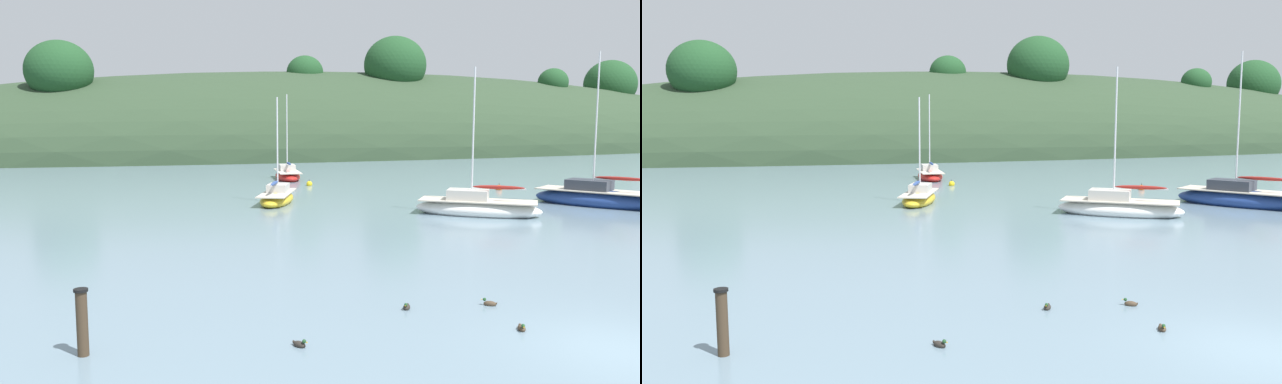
{
  "view_description": "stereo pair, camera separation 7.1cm",
  "coord_description": "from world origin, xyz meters",
  "views": [
    {
      "loc": [
        -10.7,
        -10.35,
        5.07
      ],
      "look_at": [
        0.0,
        20.0,
        1.2
      ],
      "focal_mm": 35.64,
      "sensor_mm": 36.0,
      "label": 1
    },
    {
      "loc": [
        -10.64,
        -10.38,
        5.07
      ],
      "look_at": [
        0.0,
        20.0,
        1.2
      ],
      "focal_mm": 35.64,
      "sensor_mm": 36.0,
      "label": 2
    }
  ],
  "objects": [
    {
      "name": "ground_plane",
      "position": [
        0.0,
        0.0,
        0.0
      ],
      "size": [
        400.0,
        400.0,
        0.0
      ],
      "primitive_type": "plane",
      "color": "slate"
    },
    {
      "name": "far_shoreline_hill",
      "position": [
        25.08,
        72.58,
        0.13
      ],
      "size": [
        150.0,
        36.0,
        26.52
      ],
      "color": "#2D422B",
      "rests_on": "ground"
    },
    {
      "name": "sailboat_yellow_far",
      "position": [
        3.75,
        38.52,
        0.35
      ],
      "size": [
        2.78,
        5.77,
        6.98
      ],
      "color": "red",
      "rests_on": "ground"
    },
    {
      "name": "sailboat_grey_yawl",
      "position": [
        -0.84,
        25.15,
        0.34
      ],
      "size": [
        3.81,
        5.42,
        6.33
      ],
      "color": "gold",
      "rests_on": "ground"
    },
    {
      "name": "sailboat_cream_ketch",
      "position": [
        16.09,
        18.07,
        0.43
      ],
      "size": [
        5.83,
        7.46,
        8.91
      ],
      "color": "navy",
      "rests_on": "ground"
    },
    {
      "name": "sailboat_white_near",
      "position": [
        7.65,
        17.44,
        0.39
      ],
      "size": [
        6.32,
        5.65,
        7.76
      ],
      "color": "white",
      "rests_on": "ground"
    },
    {
      "name": "mooring_buoy_channel",
      "position": [
        3.88,
        33.36,
        0.12
      ],
      "size": [
        0.44,
        0.44,
        0.54
      ],
      "color": "yellow",
      "rests_on": "ground"
    },
    {
      "name": "mooring_buoy_inner",
      "position": [
        15.38,
        26.49,
        0.12
      ],
      "size": [
        0.44,
        0.44,
        0.54
      ],
      "color": "orange",
      "rests_on": "ground"
    },
    {
      "name": "duck_lead",
      "position": [
        -1.32,
        1.81,
        0.05
      ],
      "size": [
        0.3,
        0.41,
        0.24
      ],
      "color": "#473828",
      "rests_on": "ground"
    },
    {
      "name": "duck_lone_left",
      "position": [
        -0.88,
        3.76,
        0.05
      ],
      "size": [
        0.39,
        0.35,
        0.24
      ],
      "color": "#473828",
      "rests_on": "ground"
    },
    {
      "name": "duck_lone_right",
      "position": [
        -6.64,
        2.53,
        0.05
      ],
      "size": [
        0.32,
        0.4,
        0.24
      ],
      "color": "#2D2823",
      "rests_on": "ground"
    },
    {
      "name": "duck_trailing",
      "position": [
        -3.14,
        4.22,
        0.05
      ],
      "size": [
        0.35,
        0.39,
        0.24
      ],
      "color": "#2D2823",
      "rests_on": "ground"
    },
    {
      "name": "jetty_piling",
      "position": [
        -11.13,
        3.56,
        0.75
      ],
      "size": [
        0.3,
        0.3,
        1.46
      ],
      "color": "#423323",
      "rests_on": "ground"
    }
  ]
}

